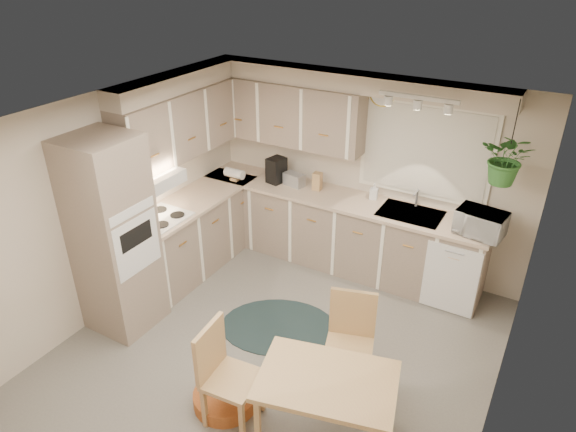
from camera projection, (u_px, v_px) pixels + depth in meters
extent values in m
plane|color=slate|center=(277.00, 352.00, 5.19)|extent=(4.20, 4.20, 0.00)
plane|color=silver|center=(274.00, 122.00, 4.06)|extent=(4.20, 4.20, 0.00)
cube|color=beige|center=(365.00, 171.00, 6.23)|extent=(4.00, 0.04, 2.40)
cube|color=beige|center=(92.00, 415.00, 3.01)|extent=(4.00, 0.04, 2.40)
cube|color=beige|center=(116.00, 202.00, 5.50)|extent=(0.04, 4.20, 2.40)
cube|color=beige|center=(510.00, 323.00, 3.74)|extent=(0.04, 4.20, 2.40)
cube|color=gray|center=(196.00, 234.00, 6.39)|extent=(0.60, 1.85, 0.90)
cube|color=gray|center=(336.00, 232.00, 6.44)|extent=(3.60, 0.60, 0.90)
cube|color=#CAAC93|center=(193.00, 200.00, 6.17)|extent=(0.64, 1.89, 0.04)
cube|color=#CAAC93|center=(338.00, 198.00, 6.21)|extent=(3.64, 0.64, 0.04)
cube|color=gray|center=(114.00, 237.00, 5.14)|extent=(0.65, 0.65, 2.10)
cube|color=silver|center=(137.00, 245.00, 5.00)|extent=(0.02, 0.56, 0.58)
cube|color=gray|center=(184.00, 123.00, 5.90)|extent=(0.35, 2.00, 0.75)
cube|color=gray|center=(286.00, 113.00, 6.24)|extent=(2.00, 0.35, 0.75)
cube|color=beige|center=(178.00, 81.00, 5.68)|extent=(0.30, 2.00, 0.20)
cube|color=beige|center=(350.00, 81.00, 5.69)|extent=(3.60, 0.30, 0.20)
cube|color=silver|center=(161.00, 218.00, 5.71)|extent=(0.52, 0.58, 0.02)
cube|color=silver|center=(154.00, 180.00, 5.50)|extent=(0.40, 0.60, 0.14)
cube|color=silver|center=(425.00, 151.00, 5.71)|extent=(1.40, 0.02, 1.00)
cube|color=silver|center=(425.00, 151.00, 5.72)|extent=(1.50, 0.02, 1.10)
cube|color=#A2A4A9|center=(410.00, 217.00, 5.83)|extent=(0.70, 0.48, 0.10)
cube|color=silver|center=(450.00, 280.00, 5.56)|extent=(0.58, 0.02, 0.83)
cube|color=silver|center=(418.00, 97.00, 4.97)|extent=(0.80, 0.04, 0.04)
cylinder|color=#DDC34E|center=(382.00, 93.00, 5.68)|extent=(0.30, 0.03, 0.30)
cube|color=tan|center=(326.00, 410.00, 4.12)|extent=(1.21, 0.95, 0.67)
cube|color=tan|center=(232.00, 377.00, 4.25)|extent=(0.48, 0.48, 0.94)
cube|color=tan|center=(349.00, 347.00, 4.56)|extent=(0.55, 0.55, 0.94)
ellipsoid|color=black|center=(278.00, 326.00, 5.52)|extent=(1.51, 1.36, 0.01)
cylinder|color=#A25220|center=(226.00, 398.00, 4.57)|extent=(0.73, 0.73, 0.13)
imported|color=silver|center=(481.00, 220.00, 5.32)|extent=(0.52, 0.34, 0.33)
imported|color=silver|center=(374.00, 195.00, 6.13)|extent=(0.13, 0.22, 0.09)
imported|color=#2F6A2A|center=(507.00, 164.00, 4.96)|extent=(0.54, 0.59, 0.42)
cube|color=black|center=(276.00, 170.00, 6.52)|extent=(0.23, 0.26, 0.32)
cube|color=#A2A4A9|center=(294.00, 179.00, 6.46)|extent=(0.29, 0.20, 0.16)
cube|color=tan|center=(317.00, 181.00, 6.33)|extent=(0.11, 0.11, 0.22)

